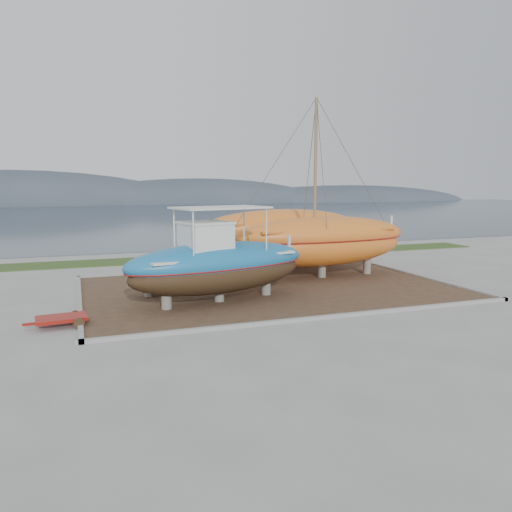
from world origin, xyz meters
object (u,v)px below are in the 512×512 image
object	(u,v)px
orange_sailboat	(323,190)
orange_bare_hull	(282,239)
white_dinghy	(169,281)
red_trailer	(61,321)
blue_caique	(219,255)

from	to	relation	value
orange_sailboat	orange_bare_hull	xyz separation A→B (m)	(-0.87, 3.74, -3.11)
white_dinghy	orange_sailboat	distance (m)	9.90
red_trailer	orange_sailboat	bearing A→B (deg)	15.56
blue_caique	white_dinghy	world-z (taller)	blue_caique
blue_caique	orange_sailboat	size ratio (longest dim) A/B	0.84
blue_caique	orange_bare_hull	world-z (taller)	blue_caique
white_dinghy	red_trailer	distance (m)	6.34
orange_bare_hull	orange_sailboat	bearing A→B (deg)	-82.92
orange_bare_hull	red_trailer	size ratio (longest dim) A/B	4.09
white_dinghy	red_trailer	bearing A→B (deg)	-158.76
orange_sailboat	red_trailer	xyz separation A→B (m)	(-13.59, -5.36, -4.76)
blue_caique	orange_sailboat	bearing A→B (deg)	14.31
orange_sailboat	orange_bare_hull	bearing A→B (deg)	100.87
blue_caique	orange_sailboat	world-z (taller)	orange_sailboat
orange_sailboat	orange_bare_hull	size ratio (longest dim) A/B	0.96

